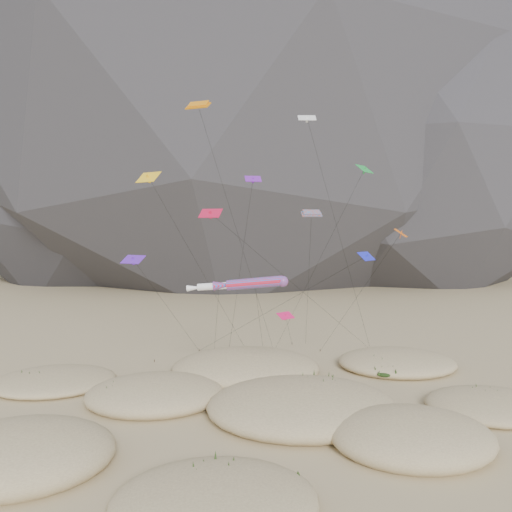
# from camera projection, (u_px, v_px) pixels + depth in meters

# --- Properties ---
(ground) EXTENTS (500.00, 500.00, 0.00)m
(ground) POSITION_uv_depth(u_px,v_px,m) (275.00, 428.00, 39.51)
(ground) COLOR #CCB789
(ground) RESTS_ON ground
(rock_headland) EXTENTS (226.37, 148.64, 177.50)m
(rock_headland) POSITION_uv_depth(u_px,v_px,m) (247.00, 42.00, 153.81)
(rock_headland) COLOR black
(rock_headland) RESTS_ON ground
(dunes) EXTENTS (51.57, 37.47, 3.67)m
(dunes) POSITION_uv_depth(u_px,v_px,m) (256.00, 400.00, 43.82)
(dunes) COLOR #CCB789
(dunes) RESTS_ON ground
(dune_grass) EXTENTS (44.74, 26.66, 1.53)m
(dune_grass) POSITION_uv_depth(u_px,v_px,m) (249.00, 403.00, 42.65)
(dune_grass) COLOR black
(dune_grass) RESTS_ON ground
(kite_stakes) EXTENTS (27.29, 7.29, 0.30)m
(kite_stakes) POSITION_uv_depth(u_px,v_px,m) (262.00, 350.00, 63.77)
(kite_stakes) COLOR #3F2D1E
(kite_stakes) RESTS_ON ground
(rainbow_tube_kite) EXTENTS (7.02, 16.51, 11.44)m
(rainbow_tube_kite) POSITION_uv_depth(u_px,v_px,m) (252.00, 283.00, 46.49)
(rainbow_tube_kite) COLOR red
(rainbow_tube_kite) RESTS_ON ground
(white_tube_kite) EXTENTS (5.81, 14.57, 10.53)m
(white_tube_kite) POSITION_uv_depth(u_px,v_px,m) (217.00, 286.00, 49.96)
(white_tube_kite) COLOR white
(white_tube_kite) RESTS_ON ground
(orange_parafoil) EXTENTS (10.70, 10.43, 29.23)m
(orange_parafoil) POSITION_uv_depth(u_px,v_px,m) (199.00, 109.00, 52.72)
(orange_parafoil) COLOR orange
(orange_parafoil) RESTS_ON ground
(multi_parafoil) EXTENTS (3.82, 17.64, 17.64)m
(multi_parafoil) POSITION_uv_depth(u_px,v_px,m) (311.00, 216.00, 49.76)
(multi_parafoil) COLOR red
(multi_parafoil) RESTS_ON ground
(delta_kites) EXTENTS (29.40, 21.58, 27.57)m
(delta_kites) POSITION_uv_depth(u_px,v_px,m) (269.00, 217.00, 50.76)
(delta_kites) COLOR #E0155B
(delta_kites) RESTS_ON ground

